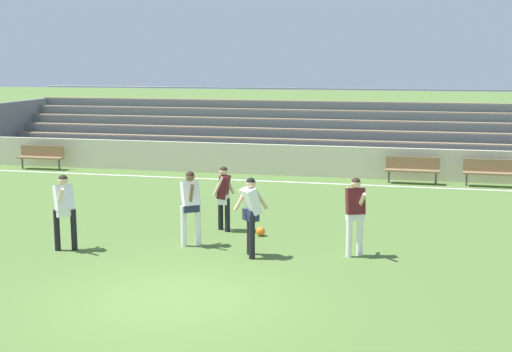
% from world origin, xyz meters
% --- Properties ---
extents(ground_plane, '(160.00, 160.00, 0.00)m').
position_xyz_m(ground_plane, '(0.00, 0.00, 0.00)').
color(ground_plane, '#4C6B30').
extents(field_line_sideline, '(44.00, 0.12, 0.01)m').
position_xyz_m(field_line_sideline, '(0.00, 11.85, 0.00)').
color(field_line_sideline, white).
rests_on(field_line_sideline, ground).
extents(sideline_wall, '(48.00, 0.16, 1.12)m').
position_xyz_m(sideline_wall, '(0.00, 13.16, 0.56)').
color(sideline_wall, beige).
rests_on(sideline_wall, ground).
extents(bleacher_stand, '(23.33, 4.72, 2.93)m').
position_xyz_m(bleacher_stand, '(-1.15, 16.30, 1.26)').
color(bleacher_stand, '#897051').
rests_on(bleacher_stand, ground).
extents(bench_near_bin, '(1.80, 0.40, 0.90)m').
position_xyz_m(bench_near_bin, '(-9.76, 12.53, 0.55)').
color(bench_near_bin, olive).
rests_on(bench_near_bin, ground).
extents(bench_centre_sideline, '(1.80, 0.40, 0.90)m').
position_xyz_m(bench_centre_sideline, '(4.16, 12.53, 0.55)').
color(bench_centre_sideline, olive).
rests_on(bench_centre_sideline, ground).
extents(bench_far_right, '(1.80, 0.40, 0.90)m').
position_xyz_m(bench_far_right, '(6.71, 12.53, 0.55)').
color(bench_far_right, olive).
rests_on(bench_far_right, ground).
extents(player_dark_deep_cover, '(0.47, 0.44, 1.61)m').
position_xyz_m(player_dark_deep_cover, '(-0.38, 4.88, 0.95)').
color(player_dark_deep_cover, black).
rests_on(player_dark_deep_cover, ground).
extents(player_white_pressing_high, '(0.52, 0.64, 1.72)m').
position_xyz_m(player_white_pressing_high, '(-0.75, 3.37, 1.03)').
color(player_white_pressing_high, white).
rests_on(player_white_pressing_high, ground).
extents(player_dark_dropping_back, '(0.50, 0.69, 1.72)m').
position_xyz_m(player_dark_dropping_back, '(2.94, 3.35, 1.03)').
color(player_dark_dropping_back, white).
rests_on(player_dark_dropping_back, ground).
extents(player_white_wide_left, '(0.53, 0.72, 1.71)m').
position_xyz_m(player_white_wide_left, '(-3.34, 2.41, 1.02)').
color(player_white_wide_left, black).
rests_on(player_white_wide_left, ground).
extents(player_white_overlapping, '(0.71, 0.53, 1.72)m').
position_xyz_m(player_white_overlapping, '(0.78, 2.84, 1.03)').
color(player_white_overlapping, black).
rests_on(player_white_overlapping, ground).
extents(soccer_ball, '(0.22, 0.22, 0.22)m').
position_xyz_m(soccer_ball, '(0.61, 4.57, 0.11)').
color(soccer_ball, orange).
rests_on(soccer_ball, ground).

